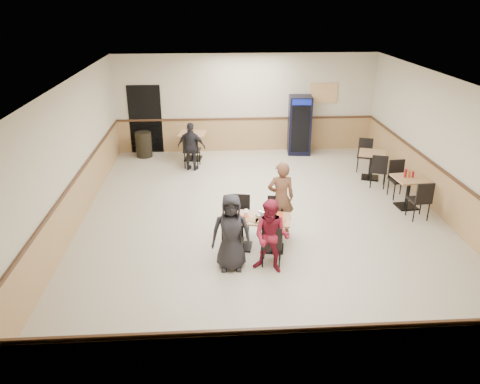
{
  "coord_description": "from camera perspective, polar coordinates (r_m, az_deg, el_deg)",
  "views": [
    {
      "loc": [
        -1.1,
        -9.27,
        4.6
      ],
      "look_at": [
        -0.54,
        -0.5,
        0.87
      ],
      "focal_mm": 35.0,
      "sensor_mm": 36.0,
      "label": 1
    }
  ],
  "objects": [
    {
      "name": "ground",
      "position": [
        10.41,
        2.77,
        -3.29
      ],
      "size": [
        10.0,
        10.0,
        0.0
      ],
      "primitive_type": "plane",
      "color": "beige",
      "rests_on": "ground"
    },
    {
      "name": "room_shell",
      "position": [
        12.81,
        9.5,
        4.35
      ],
      "size": [
        10.0,
        10.0,
        10.0
      ],
      "color": "silver",
      "rests_on": "ground"
    },
    {
      "name": "main_table",
      "position": [
        9.04,
        2.15,
        -4.4
      ],
      "size": [
        1.35,
        0.85,
        0.67
      ],
      "rotation": [
        0.0,
        0.0,
        -0.19
      ],
      "color": "black",
      "rests_on": "ground"
    },
    {
      "name": "main_chairs",
      "position": [
        9.06,
        1.86,
        -4.5
      ],
      "size": [
        1.37,
        1.65,
        0.85
      ],
      "rotation": [
        0.0,
        0.0,
        -0.19
      ],
      "color": "black",
      "rests_on": "ground"
    },
    {
      "name": "diner_woman_left",
      "position": [
        8.29,
        -1.09,
        -4.94
      ],
      "size": [
        0.72,
        0.48,
        1.44
      ],
      "primitive_type": "imported",
      "rotation": [
        0.0,
        0.0,
        -0.03
      ],
      "color": "black",
      "rests_on": "ground"
    },
    {
      "name": "diner_woman_right",
      "position": [
        8.24,
        3.86,
        -5.45
      ],
      "size": [
        0.81,
        0.73,
        1.37
      ],
      "primitive_type": "imported",
      "rotation": [
        0.0,
        0.0,
        -0.39
      ],
      "color": "maroon",
      "rests_on": "ground"
    },
    {
      "name": "diner_man_opposite",
      "position": [
        9.57,
        4.99,
        -0.72
      ],
      "size": [
        0.58,
        0.4,
        1.54
      ],
      "primitive_type": "imported",
      "rotation": [
        0.0,
        0.0,
        3.19
      ],
      "color": "brown",
      "rests_on": "ground"
    },
    {
      "name": "lone_diner",
      "position": [
        13.16,
        -5.94,
        5.5
      ],
      "size": [
        0.86,
        0.54,
        1.36
      ],
      "primitive_type": "imported",
      "rotation": [
        0.0,
        0.0,
        2.87
      ],
      "color": "black",
      "rests_on": "ground"
    },
    {
      "name": "tabletop_clutter",
      "position": [
        8.89,
        2.2,
        -3.11
      ],
      "size": [
        1.11,
        0.61,
        0.12
      ],
      "rotation": [
        0.0,
        0.0,
        -0.19
      ],
      "color": "red",
      "rests_on": "main_table"
    },
    {
      "name": "side_table_near",
      "position": [
        11.45,
        19.86,
        0.48
      ],
      "size": [
        0.74,
        0.74,
        0.73
      ],
      "rotation": [
        0.0,
        0.0,
        0.08
      ],
      "color": "black",
      "rests_on": "ground"
    },
    {
      "name": "side_table_near_chair_south",
      "position": [
        10.97,
        20.99,
        -0.8
      ],
      "size": [
        0.46,
        0.46,
        0.93
      ],
      "primitive_type": null,
      "rotation": [
        0.0,
        0.0,
        3.23
      ],
      "color": "black",
      "rests_on": "ground"
    },
    {
      "name": "side_table_near_chair_north",
      "position": [
        11.96,
        18.8,
        1.45
      ],
      "size": [
        0.46,
        0.46,
        0.93
      ],
      "primitive_type": null,
      "rotation": [
        0.0,
        0.0,
        0.08
      ],
      "color": "black",
      "rests_on": "ground"
    },
    {
      "name": "side_table_far",
      "position": [
        13.0,
        15.73,
        3.63
      ],
      "size": [
        0.87,
        0.87,
        0.73
      ],
      "rotation": [
        0.0,
        0.0,
        -0.34
      ],
      "color": "black",
      "rests_on": "ground"
    },
    {
      "name": "side_table_far_chair_south",
      "position": [
        12.49,
        16.55,
        2.63
      ],
      "size": [
        0.55,
        0.55,
        0.93
      ],
      "primitive_type": null,
      "rotation": [
        0.0,
        0.0,
        2.8
      ],
      "color": "black",
      "rests_on": "ground"
    },
    {
      "name": "side_table_far_chair_north",
      "position": [
        13.53,
        14.95,
        4.36
      ],
      "size": [
        0.55,
        0.55,
        0.93
      ],
      "primitive_type": null,
      "rotation": [
        0.0,
        0.0,
        -0.34
      ],
      "color": "black",
      "rests_on": "ground"
    },
    {
      "name": "condiment_caddy",
      "position": [
        11.36,
        19.85,
        2.13
      ],
      "size": [
        0.23,
        0.06,
        0.2
      ],
      "color": "#A60B1D",
      "rests_on": "side_table_near"
    },
    {
      "name": "back_table",
      "position": [
        14.08,
        -5.8,
        6.11
      ],
      "size": [
        0.86,
        0.86,
        0.82
      ],
      "rotation": [
        0.0,
        0.0,
        -0.14
      ],
      "color": "black",
      "rests_on": "ground"
    },
    {
      "name": "back_table_chair_lone",
      "position": [
        13.46,
        -5.88,
        5.2
      ],
      "size": [
        0.54,
        0.54,
        1.04
      ],
      "primitive_type": null,
      "rotation": [
        0.0,
        0.0,
        3.0
      ],
      "color": "black",
      "rests_on": "ground"
    },
    {
      "name": "pepsi_cooler",
      "position": [
        14.61,
        7.27,
        8.09
      ],
      "size": [
        0.73,
        0.74,
        1.79
      ],
      "rotation": [
        0.0,
        0.0,
        -0.09
      ],
      "color": "black",
      "rests_on": "ground"
    },
    {
      "name": "trash_bin",
      "position": [
        14.6,
        -11.65,
        5.69
      ],
      "size": [
        0.48,
        0.48,
        0.76
      ],
      "primitive_type": "cylinder",
      "color": "black",
      "rests_on": "ground"
    }
  ]
}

